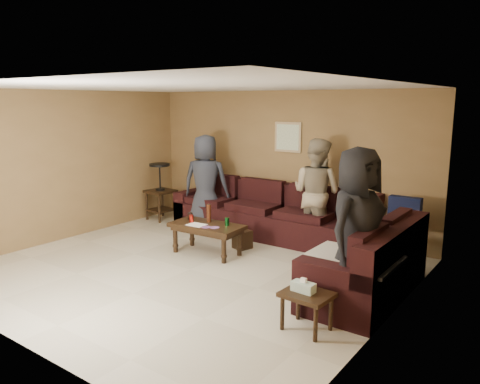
{
  "coord_description": "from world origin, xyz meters",
  "views": [
    {
      "loc": [
        4.22,
        -4.62,
        2.31
      ],
      "look_at": [
        0.25,
        0.85,
        1.0
      ],
      "focal_mm": 35.0,
      "sensor_mm": 36.0,
      "label": 1
    }
  ],
  "objects": [
    {
      "name": "room",
      "position": [
        0.0,
        0.0,
        1.66
      ],
      "size": [
        5.6,
        5.5,
        2.5
      ],
      "color": "beige",
      "rests_on": "ground"
    },
    {
      "name": "person_right",
      "position": [
        2.32,
        0.19,
        0.92
      ],
      "size": [
        0.69,
        0.97,
        1.84
      ],
      "primitive_type": "imported",
      "rotation": [
        0.0,
        0.0,
        1.44
      ],
      "color": "black",
      "rests_on": "ground"
    },
    {
      "name": "side_table_right",
      "position": [
        2.14,
        -0.61,
        0.36
      ],
      "size": [
        0.51,
        0.43,
        0.55
      ],
      "rotation": [
        0.0,
        0.0,
        -0.06
      ],
      "color": "black",
      "rests_on": "ground"
    },
    {
      "name": "waste_bin",
      "position": [
        0.03,
        1.22,
        0.15
      ],
      "size": [
        0.29,
        0.29,
        0.29
      ],
      "primitive_type": "cube",
      "rotation": [
        0.0,
        0.0,
        -0.24
      ],
      "color": "black",
      "rests_on": "ground"
    },
    {
      "name": "end_table_left",
      "position": [
        -2.37,
        1.78,
        0.59
      ],
      "size": [
        0.54,
        0.54,
        1.12
      ],
      "rotation": [
        0.0,
        0.0,
        -0.1
      ],
      "color": "black",
      "rests_on": "ground"
    },
    {
      "name": "wall_art",
      "position": [
        0.1,
        2.48,
        1.7
      ],
      "size": [
        0.52,
        0.04,
        0.52
      ],
      "color": "tan",
      "rests_on": "ground"
    },
    {
      "name": "person_left",
      "position": [
        -1.22,
        1.82,
        0.87
      ],
      "size": [
        1.0,
        0.85,
        1.73
      ],
      "primitive_type": "imported",
      "rotation": [
        0.0,
        0.0,
        3.56
      ],
      "color": "#2C313D",
      "rests_on": "ground"
    },
    {
      "name": "sectional_sofa",
      "position": [
        0.81,
        1.52,
        0.33
      ],
      "size": [
        4.65,
        2.9,
        0.97
      ],
      "color": "black",
      "rests_on": "ground"
    },
    {
      "name": "coffee_table",
      "position": [
        -0.25,
        0.68,
        0.4
      ],
      "size": [
        1.15,
        0.62,
        0.75
      ],
      "rotation": [
        0.0,
        0.0,
        0.05
      ],
      "color": "black",
      "rests_on": "ground"
    },
    {
      "name": "person_middle",
      "position": [
        0.9,
        2.03,
        0.87
      ],
      "size": [
        0.91,
        0.75,
        1.75
      ],
      "primitive_type": "imported",
      "rotation": [
        0.0,
        0.0,
        3.04
      ],
      "color": "tan",
      "rests_on": "ground"
    }
  ]
}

